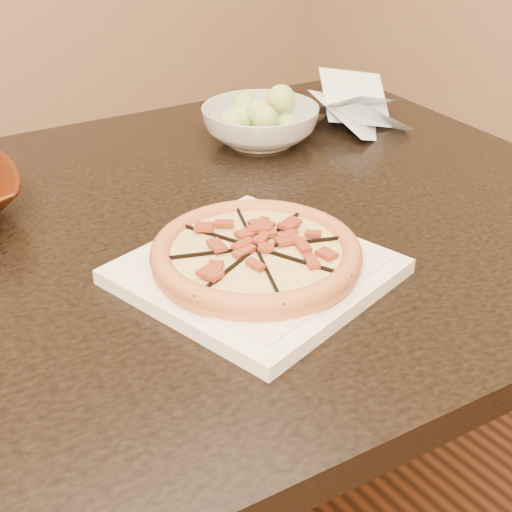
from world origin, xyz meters
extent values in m
cube|color=black|center=(0.00, -0.08, 0.73)|extent=(1.49, 1.03, 0.04)
cylinder|color=black|center=(0.62, 0.29, 0.35)|extent=(0.07, 0.07, 0.71)
cube|color=silver|center=(0.09, -0.26, 0.76)|extent=(0.32, 0.32, 0.02)
cube|color=silver|center=(0.09, -0.26, 0.77)|extent=(0.27, 0.27, 0.00)
cylinder|color=#AA693A|center=(0.09, -0.26, 0.78)|extent=(0.24, 0.24, 0.01)
torus|color=#AA693A|center=(0.09, -0.26, 0.79)|extent=(0.24, 0.24, 0.02)
cylinder|color=beige|center=(0.09, -0.26, 0.79)|extent=(0.20, 0.20, 0.01)
cube|color=black|center=(0.09, -0.26, 0.79)|extent=(0.10, 0.22, 0.01)
cube|color=black|center=(0.09, -0.26, 0.79)|extent=(0.22, 0.09, 0.01)
cube|color=black|center=(0.09, -0.26, 0.79)|extent=(0.22, 0.10, 0.01)
cube|color=black|center=(0.09, -0.26, 0.79)|extent=(0.09, 0.22, 0.01)
cube|color=maroon|center=(0.11, -0.25, 0.79)|extent=(0.03, 0.02, 0.00)
cube|color=maroon|center=(0.12, -0.23, 0.79)|extent=(0.03, 0.03, 0.00)
cube|color=maroon|center=(0.13, -0.21, 0.79)|extent=(0.03, 0.03, 0.00)
cube|color=maroon|center=(0.10, -0.23, 0.79)|extent=(0.02, 0.03, 0.00)
cube|color=maroon|center=(0.10, -0.21, 0.79)|extent=(0.02, 0.03, 0.00)
cube|color=maroon|center=(0.08, -0.19, 0.79)|extent=(0.02, 0.03, 0.00)
cube|color=maroon|center=(0.08, -0.23, 0.79)|extent=(0.02, 0.03, 0.00)
cube|color=maroon|center=(0.06, -0.22, 0.79)|extent=(0.03, 0.03, 0.00)
cube|color=maroon|center=(0.03, -0.22, 0.79)|extent=(0.03, 0.02, 0.00)
cube|color=maroon|center=(0.06, -0.25, 0.79)|extent=(0.03, 0.02, 0.00)
cube|color=maroon|center=(0.03, -0.26, 0.79)|extent=(0.02, 0.01, 0.00)
cube|color=maroon|center=(0.07, -0.26, 0.79)|extent=(0.03, 0.02, 0.00)
cube|color=maroon|center=(0.05, -0.28, 0.79)|extent=(0.03, 0.02, 0.00)
cube|color=maroon|center=(0.05, -0.31, 0.79)|extent=(0.03, 0.03, 0.00)
cube|color=maroon|center=(0.08, -0.28, 0.79)|extent=(0.02, 0.03, 0.00)
cube|color=maroon|center=(0.08, -0.31, 0.79)|extent=(0.02, 0.03, 0.00)
cube|color=maroon|center=(0.10, -0.33, 0.79)|extent=(0.02, 0.02, 0.00)
cube|color=maroon|center=(0.10, -0.29, 0.79)|extent=(0.02, 0.03, 0.00)
cube|color=maroon|center=(0.13, -0.30, 0.79)|extent=(0.03, 0.03, 0.00)
cube|color=maroon|center=(0.11, -0.27, 0.79)|extent=(0.03, 0.03, 0.00)
cube|color=maroon|center=(0.13, -0.27, 0.79)|extent=(0.03, 0.02, 0.00)
cube|color=maroon|center=(0.16, -0.27, 0.79)|extent=(0.03, 0.02, 0.00)
cube|color=maroon|center=(0.12, -0.25, 0.79)|extent=(0.03, 0.02, 0.00)
imported|color=silver|center=(0.35, 0.09, 0.78)|extent=(0.22, 0.22, 0.06)
sphere|color=#B8CE6C|center=(0.35, 0.09, 0.83)|extent=(0.04, 0.04, 0.04)
sphere|color=#B8CE6C|center=(0.37, 0.10, 0.83)|extent=(0.04, 0.04, 0.04)
sphere|color=#B8CE6C|center=(0.37, 0.13, 0.83)|extent=(0.04, 0.04, 0.04)
sphere|color=#B8CE6C|center=(0.35, 0.11, 0.83)|extent=(0.04, 0.04, 0.04)
sphere|color=#B8CE6C|center=(0.34, 0.12, 0.83)|extent=(0.04, 0.04, 0.04)
sphere|color=#B8CE6C|center=(0.35, 0.10, 0.83)|extent=(0.04, 0.04, 0.04)
sphere|color=#B8CE6C|center=(0.33, 0.09, 0.83)|extent=(0.04, 0.04, 0.04)
sphere|color=#B8CE6C|center=(0.32, 0.08, 0.83)|extent=(0.04, 0.04, 0.04)
sphere|color=#B8CE6C|center=(0.35, 0.08, 0.83)|extent=(0.04, 0.04, 0.04)
sphere|color=#B8CE6C|center=(0.35, 0.06, 0.83)|extent=(0.04, 0.04, 0.04)
sphere|color=#B8CE6C|center=(0.36, 0.09, 0.83)|extent=(0.04, 0.04, 0.04)
sphere|color=#B8CE6C|center=(0.37, 0.08, 0.83)|extent=(0.04, 0.04, 0.04)
cube|color=#DC610A|center=(0.38, 0.11, 0.82)|extent=(0.02, 0.02, 0.01)
cube|color=#DC610A|center=(0.33, 0.12, 0.82)|extent=(0.02, 0.02, 0.01)
cube|color=#DC610A|center=(0.33, 0.08, 0.82)|extent=(0.02, 0.02, 0.01)
cube|color=#DC610A|center=(0.37, 0.07, 0.82)|extent=(0.02, 0.02, 0.01)
camera|label=1|loc=(-0.32, -0.83, 1.19)|focal=50.00mm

